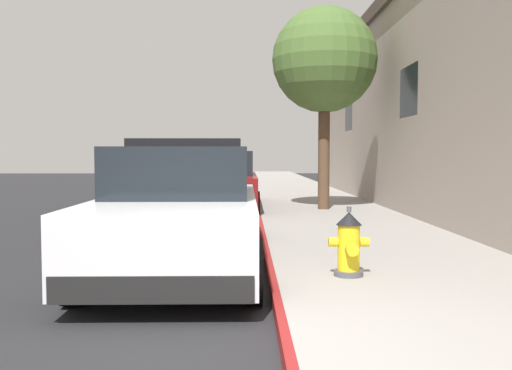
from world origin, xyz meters
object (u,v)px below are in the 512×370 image
(fire_hydrant, at_px, (349,244))
(street_tree, at_px, (324,61))
(police_cruiser, at_px, (183,211))
(parked_car_silver_ahead, at_px, (220,183))

(fire_hydrant, distance_m, street_tree, 8.15)
(police_cruiser, relative_size, street_tree, 0.99)
(fire_hydrant, height_order, street_tree, street_tree)
(police_cruiser, distance_m, fire_hydrant, 2.26)
(parked_car_silver_ahead, bearing_deg, street_tree, -17.72)
(police_cruiser, xyz_separation_m, fire_hydrant, (1.93, -1.14, -0.25))
(parked_car_silver_ahead, relative_size, fire_hydrant, 6.37)
(street_tree, bearing_deg, fire_hydrant, -95.96)
(street_tree, bearing_deg, parked_car_silver_ahead, 162.28)
(parked_car_silver_ahead, distance_m, fire_hydrant, 8.45)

